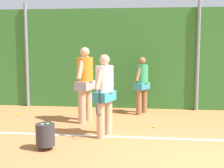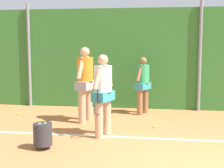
{
  "view_description": "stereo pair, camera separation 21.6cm",
  "coord_description": "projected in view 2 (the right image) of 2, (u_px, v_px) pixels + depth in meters",
  "views": [
    {
      "loc": [
        -1.31,
        -4.93,
        2.02
      ],
      "look_at": [
        -2.32,
        3.17,
        0.99
      ],
      "focal_mm": 52.87,
      "sensor_mm": 36.0,
      "label": 1
    },
    {
      "loc": [
        -1.1,
        -4.9,
        2.02
      ],
      "look_at": [
        -2.32,
        3.17,
        0.99
      ],
      "focal_mm": 52.87,
      "sensor_mm": 36.0,
      "label": 2
    }
  ],
  "objects": [
    {
      "name": "player_backcourt_far",
      "position": [
        143.0,
        82.0,
        9.28
      ],
      "size": [
        0.46,
        0.61,
        1.61
      ],
      "rotation": [
        0.0,
        0.0,
        4.23
      ],
      "color": "#8C603D",
      "rests_on": "ground_plane"
    },
    {
      "name": "court_baseline_paint",
      "position": [
        214.0,
        141.0,
        6.79
      ],
      "size": [
        13.31,
        0.1,
        0.01
      ],
      "primitive_type": "cube",
      "color": "white",
      "rests_on": "ground_plane"
    },
    {
      "name": "player_foreground_near",
      "position": [
        103.0,
        91.0,
        7.04
      ],
      "size": [
        0.47,
        0.79,
        1.77
      ],
      "rotation": [
        0.0,
        0.0,
        4.35
      ],
      "color": "tan",
      "rests_on": "ground_plane"
    },
    {
      "name": "fence_post_center",
      "position": [
        200.0,
        56.0,
        9.63
      ],
      "size": [
        0.1,
        0.1,
        3.23
      ],
      "primitive_type": "cylinder",
      "color": "gray",
      "rests_on": "ground_plane"
    },
    {
      "name": "player_midcourt",
      "position": [
        85.0,
        80.0,
        8.34
      ],
      "size": [
        0.45,
        0.78,
        1.9
      ],
      "rotation": [
        0.0,
        0.0,
        4.46
      ],
      "color": "tan",
      "rests_on": "ground_plane"
    },
    {
      "name": "ball_hopper",
      "position": [
        43.0,
        134.0,
        6.26
      ],
      "size": [
        0.36,
        0.36,
        0.51
      ],
      "color": "#2D2D33",
      "rests_on": "ground_plane"
    },
    {
      "name": "fence_post_left",
      "position": [
        29.0,
        55.0,
        10.41
      ],
      "size": [
        0.1,
        0.1,
        3.23
      ],
      "primitive_type": "cylinder",
      "color": "gray",
      "rests_on": "ground_plane"
    },
    {
      "name": "tennis_ball_0",
      "position": [
        19.0,
        113.0,
        9.29
      ],
      "size": [
        0.07,
        0.07,
        0.07
      ],
      "primitive_type": "sphere",
      "color": "#CCDB33",
      "rests_on": "ground_plane"
    },
    {
      "name": "ground_plane",
      "position": [
        217.0,
        147.0,
        6.39
      ],
      "size": [
        28.01,
        28.01,
        0.0
      ],
      "primitive_type": "plane",
      "color": "#C67542"
    },
    {
      "name": "tennis_ball_5",
      "position": [
        154.0,
        127.0,
        7.83
      ],
      "size": [
        0.07,
        0.07,
        0.07
      ],
      "primitive_type": "sphere",
      "color": "#CCDB33",
      "rests_on": "ground_plane"
    },
    {
      "name": "hedge_fence_backdrop",
      "position": [
        199.0,
        59.0,
        9.81
      ],
      "size": [
        18.21,
        0.25,
        3.04
      ],
      "primitive_type": "cube",
      "color": "#33702D",
      "rests_on": "ground_plane"
    }
  ]
}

